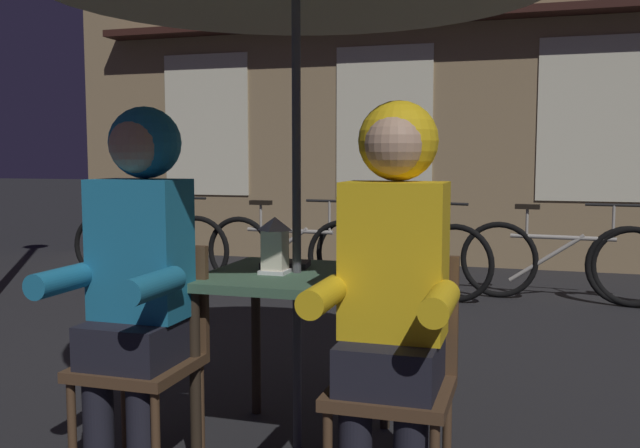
{
  "coord_description": "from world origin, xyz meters",
  "views": [
    {
      "loc": [
        0.91,
        -2.66,
        1.21
      ],
      "look_at": [
        0.0,
        0.33,
        0.91
      ],
      "focal_mm": 39.02,
      "sensor_mm": 36.0,
      "label": 1
    }
  ],
  "objects_px": {
    "bicycle_fourth": "(561,261)",
    "chair_left": "(147,346)",
    "person_left_hooded": "(137,256)",
    "book": "(286,264)",
    "chair_right": "(395,368)",
    "bicycle_nearest": "(149,246)",
    "bicycle_second": "(289,252)",
    "person_right_hooded": "(393,268)",
    "cafe_table": "(297,297)",
    "lantern": "(275,244)",
    "bicycle_third": "(399,257)"
  },
  "relations": [
    {
      "from": "lantern",
      "to": "bicycle_nearest",
      "type": "relative_size",
      "value": 0.14
    },
    {
      "from": "chair_left",
      "to": "person_left_hooded",
      "type": "xyz_separation_m",
      "value": [
        -0.0,
        -0.06,
        0.36
      ]
    },
    {
      "from": "person_right_hooded",
      "to": "bicycle_nearest",
      "type": "distance_m",
      "value": 4.84
    },
    {
      "from": "chair_right",
      "to": "bicycle_nearest",
      "type": "xyz_separation_m",
      "value": [
        -3.11,
        3.62,
        -0.14
      ]
    },
    {
      "from": "lantern",
      "to": "chair_left",
      "type": "bearing_deg",
      "value": -141.4
    },
    {
      "from": "lantern",
      "to": "chair_left",
      "type": "distance_m",
      "value": 0.64
    },
    {
      "from": "cafe_table",
      "to": "bicycle_fourth",
      "type": "distance_m",
      "value": 3.62
    },
    {
      "from": "cafe_table",
      "to": "person_left_hooded",
      "type": "height_order",
      "value": "person_left_hooded"
    },
    {
      "from": "person_left_hooded",
      "to": "chair_right",
      "type": "bearing_deg",
      "value": 3.39
    },
    {
      "from": "person_left_hooded",
      "to": "book",
      "type": "distance_m",
      "value": 0.68
    },
    {
      "from": "book",
      "to": "bicycle_third",
      "type": "bearing_deg",
      "value": 83.2
    },
    {
      "from": "person_right_hooded",
      "to": "bicycle_second",
      "type": "xyz_separation_m",
      "value": [
        -1.66,
        3.67,
        -0.5
      ]
    },
    {
      "from": "book",
      "to": "bicycle_nearest",
      "type": "bearing_deg",
      "value": 120.72
    },
    {
      "from": "person_left_hooded",
      "to": "bicycle_nearest",
      "type": "bearing_deg",
      "value": 120.27
    },
    {
      "from": "chair_left",
      "to": "person_left_hooded",
      "type": "relative_size",
      "value": 0.62
    },
    {
      "from": "book",
      "to": "chair_right",
      "type": "bearing_deg",
      "value": -48.88
    },
    {
      "from": "chair_right",
      "to": "bicycle_fourth",
      "type": "bearing_deg",
      "value": 79.7
    },
    {
      "from": "cafe_table",
      "to": "chair_left",
      "type": "height_order",
      "value": "chair_left"
    },
    {
      "from": "chair_right",
      "to": "book",
      "type": "height_order",
      "value": "chair_right"
    },
    {
      "from": "chair_left",
      "to": "chair_right",
      "type": "bearing_deg",
      "value": 0.0
    },
    {
      "from": "bicycle_fourth",
      "to": "chair_left",
      "type": "bearing_deg",
      "value": -113.53
    },
    {
      "from": "chair_left",
      "to": "bicycle_second",
      "type": "relative_size",
      "value": 0.52
    },
    {
      "from": "book",
      "to": "chair_left",
      "type": "bearing_deg",
      "value": -136.52
    },
    {
      "from": "lantern",
      "to": "bicycle_fourth",
      "type": "distance_m",
      "value": 3.71
    },
    {
      "from": "lantern",
      "to": "person_left_hooded",
      "type": "height_order",
      "value": "person_left_hooded"
    },
    {
      "from": "bicycle_nearest",
      "to": "bicycle_third",
      "type": "xyz_separation_m",
      "value": [
        2.45,
        0.02,
        0.0
      ]
    },
    {
      "from": "chair_right",
      "to": "chair_left",
      "type": "bearing_deg",
      "value": 180.0
    },
    {
      "from": "lantern",
      "to": "bicycle_fourth",
      "type": "relative_size",
      "value": 0.14
    },
    {
      "from": "bicycle_nearest",
      "to": "book",
      "type": "relative_size",
      "value": 8.4
    },
    {
      "from": "bicycle_second",
      "to": "person_right_hooded",
      "type": "bearing_deg",
      "value": -65.67
    },
    {
      "from": "cafe_table",
      "to": "bicycle_second",
      "type": "distance_m",
      "value": 3.47
    },
    {
      "from": "bicycle_third",
      "to": "bicycle_fourth",
      "type": "distance_m",
      "value": 1.35
    },
    {
      "from": "chair_right",
      "to": "bicycle_third",
      "type": "relative_size",
      "value": 0.53
    },
    {
      "from": "chair_left",
      "to": "bicycle_third",
      "type": "distance_m",
      "value": 3.66
    },
    {
      "from": "cafe_table",
      "to": "person_right_hooded",
      "type": "height_order",
      "value": "person_right_hooded"
    },
    {
      "from": "chair_left",
      "to": "bicycle_nearest",
      "type": "height_order",
      "value": "chair_left"
    },
    {
      "from": "bicycle_nearest",
      "to": "chair_right",
      "type": "bearing_deg",
      "value": -49.37
    },
    {
      "from": "chair_right",
      "to": "lantern",
      "type": "bearing_deg",
      "value": 150.0
    },
    {
      "from": "bicycle_nearest",
      "to": "lantern",
      "type": "bearing_deg",
      "value": -52.31
    },
    {
      "from": "chair_right",
      "to": "bicycle_second",
      "type": "relative_size",
      "value": 0.52
    },
    {
      "from": "chair_right",
      "to": "bicycle_nearest",
      "type": "height_order",
      "value": "chair_right"
    },
    {
      "from": "bicycle_nearest",
      "to": "bicycle_third",
      "type": "bearing_deg",
      "value": 0.47
    },
    {
      "from": "bicycle_nearest",
      "to": "bicycle_third",
      "type": "height_order",
      "value": "same"
    },
    {
      "from": "chair_left",
      "to": "bicycle_nearest",
      "type": "distance_m",
      "value": 4.21
    },
    {
      "from": "chair_left",
      "to": "person_left_hooded",
      "type": "distance_m",
      "value": 0.36
    },
    {
      "from": "chair_left",
      "to": "bicycle_third",
      "type": "xyz_separation_m",
      "value": [
        0.31,
        3.64,
        -0.14
      ]
    },
    {
      "from": "chair_left",
      "to": "bicycle_second",
      "type": "height_order",
      "value": "chair_left"
    },
    {
      "from": "chair_left",
      "to": "person_left_hooded",
      "type": "bearing_deg",
      "value": -90.0
    },
    {
      "from": "person_right_hooded",
      "to": "bicycle_fourth",
      "type": "distance_m",
      "value": 3.93
    },
    {
      "from": "cafe_table",
      "to": "bicycle_nearest",
      "type": "relative_size",
      "value": 0.44
    }
  ]
}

